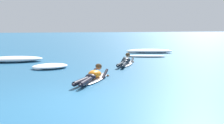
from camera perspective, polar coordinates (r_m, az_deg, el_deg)
ground_plane at (r=15.92m, az=-11.88°, el=1.44°), size 120.00×120.00×0.00m
surfer_near at (r=8.36m, az=-4.23°, el=-3.24°), size 1.59×2.30×0.54m
surfer_far at (r=11.80m, az=3.07°, el=0.05°), size 1.52×2.46×0.54m
whitewater_mid_left at (r=17.26m, az=8.33°, el=2.44°), size 3.24×1.78×0.27m
whitewater_mid_right at (r=11.12m, az=-13.65°, el=-0.91°), size 1.70×1.40×0.19m
whitewater_back at (r=14.90m, az=7.65°, el=1.33°), size 2.29×1.18×0.12m
whitewater_far_band at (r=13.63m, az=-21.23°, el=0.57°), size 2.93×1.15×0.29m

